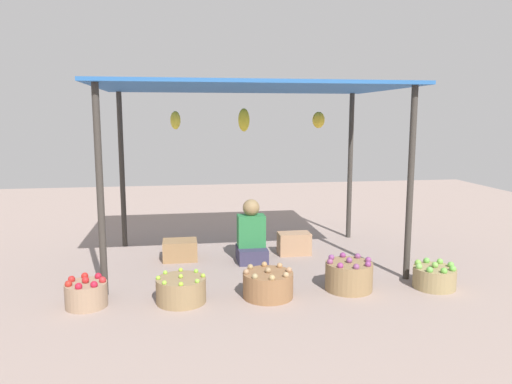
% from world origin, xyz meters
% --- Properties ---
extents(ground_plane, '(14.00, 14.00, 0.00)m').
position_xyz_m(ground_plane, '(0.00, 0.00, 0.00)').
color(ground_plane, gray).
extents(market_stall_structure, '(3.56, 2.22, 2.16)m').
position_xyz_m(market_stall_structure, '(0.00, 0.01, 2.01)').
color(market_stall_structure, '#38332D').
rests_on(market_stall_structure, ground).
extents(vendor_person, '(0.36, 0.44, 0.78)m').
position_xyz_m(vendor_person, '(0.02, -0.01, 0.30)').
color(vendor_person, '#33304A').
rests_on(vendor_person, ground).
extents(basket_red_apples, '(0.39, 0.39, 0.29)m').
position_xyz_m(basket_red_apples, '(-1.76, -1.26, 0.13)').
color(basket_red_apples, '#96795F').
rests_on(basket_red_apples, ground).
extents(basket_limes, '(0.49, 0.49, 0.28)m').
position_xyz_m(basket_limes, '(-0.86, -1.28, 0.12)').
color(basket_limes, olive).
rests_on(basket_limes, ground).
extents(basket_potatoes, '(0.51, 0.51, 0.31)m').
position_xyz_m(basket_potatoes, '(-0.00, -1.28, 0.13)').
color(basket_potatoes, brown).
rests_on(basket_potatoes, ground).
extents(basket_purple_onions, '(0.49, 0.49, 0.35)m').
position_xyz_m(basket_purple_onions, '(0.87, -1.20, 0.15)').
color(basket_purple_onions, olive).
rests_on(basket_purple_onions, ground).
extents(basket_green_apples, '(0.44, 0.44, 0.28)m').
position_xyz_m(basket_green_apples, '(1.79, -1.28, 0.12)').
color(basket_green_apples, '#927E54').
rests_on(basket_green_apples, ground).
extents(wooden_crate_near_vendor, '(0.43, 0.33, 0.25)m').
position_xyz_m(wooden_crate_near_vendor, '(-0.87, 0.17, 0.13)').
color(wooden_crate_near_vendor, olive).
rests_on(wooden_crate_near_vendor, ground).
extents(wooden_crate_stacked_rear, '(0.42, 0.25, 0.29)m').
position_xyz_m(wooden_crate_stacked_rear, '(0.61, 0.19, 0.14)').
color(wooden_crate_stacked_rear, '#A47B5A').
rests_on(wooden_crate_stacked_rear, ground).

